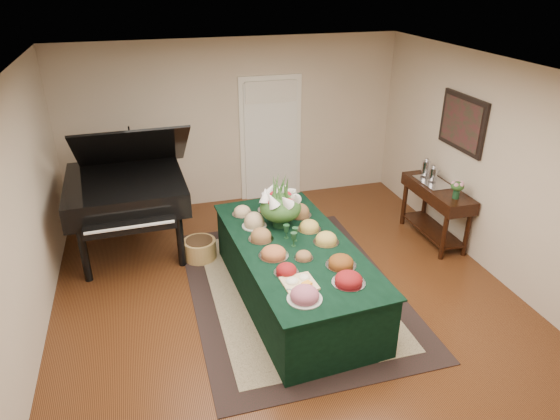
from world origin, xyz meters
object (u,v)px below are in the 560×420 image
object	(u,v)px
buffet_table	(294,272)
mahogany_sideboard	(437,199)
grand_piano	(126,188)
floral_centerpiece	(281,203)

from	to	relation	value
buffet_table	mahogany_sideboard	distance (m)	2.58
grand_piano	mahogany_sideboard	world-z (taller)	grand_piano
buffet_table	grand_piano	world-z (taller)	grand_piano
floral_centerpiece	mahogany_sideboard	size ratio (longest dim) A/B	0.41
grand_piano	buffet_table	bearing A→B (deg)	-43.81
buffet_table	floral_centerpiece	xyz separation A→B (m)	(-0.03, 0.50, 0.69)
mahogany_sideboard	floral_centerpiece	bearing A→B (deg)	-171.43
buffet_table	mahogany_sideboard	world-z (taller)	mahogany_sideboard
buffet_table	floral_centerpiece	world-z (taller)	floral_centerpiece
buffet_table	grand_piano	distance (m)	2.61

